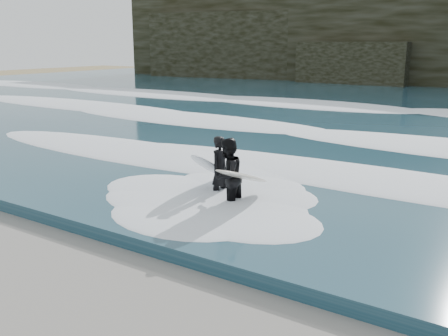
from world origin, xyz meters
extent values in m
cube|color=#1D4151|center=(0.00, 29.00, 0.15)|extent=(90.00, 52.00, 0.30)
ellipsoid|color=white|center=(0.00, 9.00, 0.40)|extent=(60.00, 3.20, 0.20)
ellipsoid|color=white|center=(0.00, 16.00, 0.42)|extent=(60.00, 4.00, 0.24)
ellipsoid|color=white|center=(0.00, 25.00, 0.45)|extent=(60.00, 4.80, 0.30)
imported|color=black|center=(1.02, 6.51, 0.85)|extent=(0.48, 0.67, 1.69)
ellipsoid|color=silver|center=(0.62, 6.56, 0.88)|extent=(0.78, 1.80, 1.01)
imported|color=black|center=(1.61, 5.90, 0.90)|extent=(0.72, 0.91, 1.81)
ellipsoid|color=silver|center=(2.03, 5.90, 0.97)|extent=(0.68, 2.21, 0.86)
camera|label=1|loc=(7.72, -3.48, 3.92)|focal=40.00mm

